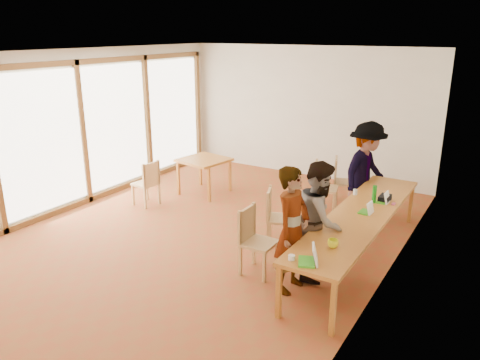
# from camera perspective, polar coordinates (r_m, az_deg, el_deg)

# --- Properties ---
(ground) EXTENTS (8.00, 8.00, 0.00)m
(ground) POSITION_cam_1_polar(r_m,az_deg,el_deg) (8.11, -3.88, -6.39)
(ground) COLOR brown
(ground) RESTS_ON ground
(wall_back) EXTENTS (6.00, 0.10, 3.00)m
(wall_back) POSITION_cam_1_polar(r_m,az_deg,el_deg) (11.05, 8.10, 8.18)
(wall_back) COLOR silver
(wall_back) RESTS_ON ground
(wall_right) EXTENTS (0.10, 8.00, 3.00)m
(wall_right) POSITION_cam_1_polar(r_m,az_deg,el_deg) (6.42, 18.28, 0.38)
(wall_right) COLOR silver
(wall_right) RESTS_ON ground
(window_wall) EXTENTS (0.10, 8.00, 3.00)m
(window_wall) POSITION_cam_1_polar(r_m,az_deg,el_deg) (9.61, -18.73, 5.96)
(window_wall) COLOR white
(window_wall) RESTS_ON ground
(ceiling) EXTENTS (6.00, 8.00, 0.04)m
(ceiling) POSITION_cam_1_polar(r_m,az_deg,el_deg) (7.41, -4.39, 15.43)
(ceiling) COLOR white
(ceiling) RESTS_ON wall_back
(communal_table) EXTENTS (0.80, 4.00, 0.75)m
(communal_table) POSITION_cam_1_polar(r_m,az_deg,el_deg) (7.11, 14.42, -4.40)
(communal_table) COLOR #BE792A
(communal_table) RESTS_ON ground
(side_table) EXTENTS (0.90, 0.90, 0.75)m
(side_table) POSITION_cam_1_polar(r_m,az_deg,el_deg) (9.84, -4.40, 2.14)
(side_table) COLOR #BE792A
(side_table) RESTS_ON ground
(chair_near) EXTENTS (0.45, 0.45, 0.51)m
(chair_near) POSITION_cam_1_polar(r_m,az_deg,el_deg) (6.64, 1.56, -6.49)
(chair_near) COLOR #E3B471
(chair_near) RESTS_ON ground
(chair_mid) EXTENTS (0.56, 0.56, 0.50)m
(chair_mid) POSITION_cam_1_polar(r_m,az_deg,el_deg) (7.49, 4.26, -3.79)
(chair_mid) COLOR #E3B471
(chair_mid) RESTS_ON ground
(chair_far) EXTENTS (0.55, 0.55, 0.52)m
(chair_far) POSITION_cam_1_polar(r_m,az_deg,el_deg) (8.96, 9.71, -0.16)
(chair_far) COLOR #E3B471
(chair_far) RESTS_ON ground
(chair_empty) EXTENTS (0.55, 0.55, 0.50)m
(chair_empty) POSITION_cam_1_polar(r_m,az_deg,el_deg) (9.45, 12.13, 0.49)
(chair_empty) COLOR #E3B471
(chair_empty) RESTS_ON ground
(chair_spare) EXTENTS (0.47, 0.47, 0.48)m
(chair_spare) POSITION_cam_1_polar(r_m,az_deg,el_deg) (9.30, -11.11, 0.15)
(chair_spare) COLOR #E3B471
(chair_spare) RESTS_ON ground
(person_near) EXTENTS (0.44, 0.64, 1.71)m
(person_near) POSITION_cam_1_polar(r_m,az_deg,el_deg) (6.13, 6.39, -6.06)
(person_near) COLOR gray
(person_near) RESTS_ON ground
(person_mid) EXTENTS (0.83, 0.95, 1.66)m
(person_mid) POSITION_cam_1_polar(r_m,az_deg,el_deg) (6.55, 9.68, -4.80)
(person_mid) COLOR gray
(person_mid) RESTS_ON ground
(person_far) EXTENTS (0.89, 1.28, 1.82)m
(person_far) POSITION_cam_1_polar(r_m,az_deg,el_deg) (8.61, 15.09, 0.92)
(person_far) COLOR gray
(person_far) RESTS_ON ground
(laptop_near) EXTENTS (0.31, 0.33, 0.22)m
(laptop_near) POSITION_cam_1_polar(r_m,az_deg,el_deg) (5.53, 8.62, -9.42)
(laptop_near) COLOR green
(laptop_near) RESTS_ON communal_table
(laptop_mid) EXTENTS (0.20, 0.22, 0.18)m
(laptop_mid) POSITION_cam_1_polar(r_m,az_deg,el_deg) (7.14, 15.29, -3.55)
(laptop_mid) COLOR green
(laptop_mid) RESTS_ON communal_table
(laptop_far) EXTENTS (0.19, 0.22, 0.18)m
(laptop_far) POSITION_cam_1_polar(r_m,az_deg,el_deg) (7.64, 17.18, -2.28)
(laptop_far) COLOR green
(laptop_far) RESTS_ON communal_table
(yellow_mug) EXTENTS (0.16, 0.16, 0.11)m
(yellow_mug) POSITION_cam_1_polar(r_m,az_deg,el_deg) (5.95, 11.26, -7.61)
(yellow_mug) COLOR #F9FF1D
(yellow_mug) RESTS_ON communal_table
(green_bottle) EXTENTS (0.07, 0.07, 0.28)m
(green_bottle) POSITION_cam_1_polar(r_m,az_deg,el_deg) (7.56, 16.06, -1.68)
(green_bottle) COLOR #136F13
(green_bottle) RESTS_ON communal_table
(clear_glass) EXTENTS (0.07, 0.07, 0.09)m
(clear_glass) POSITION_cam_1_polar(r_m,az_deg,el_deg) (7.88, 13.87, -1.43)
(clear_glass) COLOR silver
(clear_glass) RESTS_ON communal_table
(condiment_cup) EXTENTS (0.08, 0.08, 0.06)m
(condiment_cup) POSITION_cam_1_polar(r_m,az_deg,el_deg) (5.59, 6.30, -9.37)
(condiment_cup) COLOR white
(condiment_cup) RESTS_ON communal_table
(pink_phone) EXTENTS (0.05, 0.10, 0.01)m
(pink_phone) POSITION_cam_1_polar(r_m,az_deg,el_deg) (7.62, 18.21, -2.78)
(pink_phone) COLOR #EE548B
(pink_phone) RESTS_ON communal_table
(black_pouch) EXTENTS (0.16, 0.26, 0.09)m
(black_pouch) POSITION_cam_1_polar(r_m,az_deg,el_deg) (7.72, 17.23, -2.14)
(black_pouch) COLOR black
(black_pouch) RESTS_ON communal_table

